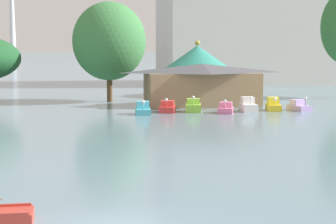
% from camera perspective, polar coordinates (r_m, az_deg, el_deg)
% --- Properties ---
extents(pedal_boat_cyan, '(1.68, 2.76, 1.51)m').
position_cam_1_polar(pedal_boat_cyan, '(59.72, -2.41, 0.28)').
color(pedal_boat_cyan, '#4CB7CC').
rests_on(pedal_boat_cyan, ground).
extents(pedal_boat_red, '(2.17, 2.99, 1.53)m').
position_cam_1_polar(pedal_boat_red, '(61.61, -0.06, 0.43)').
color(pedal_boat_red, red).
rests_on(pedal_boat_red, ground).
extents(pedal_boat_lime, '(2.03, 2.81, 1.74)m').
position_cam_1_polar(pedal_boat_lime, '(61.95, 2.42, 0.53)').
color(pedal_boat_lime, '#8CCC3F').
rests_on(pedal_boat_lime, ground).
extents(pedal_boat_pink, '(2.19, 2.78, 1.46)m').
position_cam_1_polar(pedal_boat_pink, '(61.06, 5.52, 0.32)').
color(pedal_boat_pink, pink).
rests_on(pedal_boat_pink, ground).
extents(pedal_boat_white, '(1.52, 2.34, 1.63)m').
position_cam_1_polar(pedal_boat_white, '(62.60, 7.64, 0.59)').
color(pedal_boat_white, white).
rests_on(pedal_boat_white, ground).
extents(pedal_boat_yellow, '(1.82, 2.94, 1.46)m').
position_cam_1_polar(pedal_boat_yellow, '(64.24, 10.01, 0.64)').
color(pedal_boat_yellow, yellow).
rests_on(pedal_boat_yellow, ground).
extents(pedal_boat_lavender, '(2.04, 2.92, 1.52)m').
position_cam_1_polar(pedal_boat_lavender, '(64.68, 12.37, 0.55)').
color(pedal_boat_lavender, '#B299D8').
rests_on(pedal_boat_lavender, ground).
extents(boathouse, '(13.61, 7.31, 4.78)m').
position_cam_1_polar(boathouse, '(68.62, 3.22, 2.70)').
color(boathouse, '#9E7F5B').
rests_on(boathouse, ground).
extents(green_roof_pavilion, '(9.35, 9.35, 7.60)m').
position_cam_1_polar(green_roof_pavilion, '(82.08, 2.80, 4.27)').
color(green_roof_pavilion, '#993328').
rests_on(green_roof_pavilion, ground).
extents(shoreline_tree_mid, '(8.93, 8.93, 12.17)m').
position_cam_1_polar(shoreline_tree_mid, '(73.56, -5.63, 6.73)').
color(shoreline_tree_mid, brown).
rests_on(shoreline_tree_mid, ground).
extents(background_building_block, '(34.79, 19.87, 26.21)m').
position_cam_1_polar(background_building_block, '(112.19, 8.32, 9.43)').
color(background_building_block, silver).
rests_on(background_building_block, ground).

